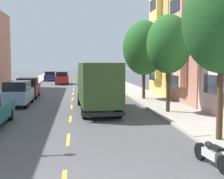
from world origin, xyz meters
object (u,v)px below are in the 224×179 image
at_px(street_tree_nearest, 223,20).
at_px(parked_suv_sky, 17,93).
at_px(moving_red_sedan, 62,78).
at_px(parked_motorcycle, 211,154).
at_px(delivery_box_truck, 97,84).
at_px(parked_suv_burgundy, 28,87).
at_px(street_tree_third, 144,48).
at_px(parked_pickup_navy, 51,76).
at_px(parked_suv_white, 97,75).
at_px(parked_hatchback_charcoal, 101,78).
at_px(street_tree_second, 169,44).

height_order(street_tree_nearest, parked_suv_sky, street_tree_nearest).
distance_m(moving_red_sedan, parked_motorcycle, 39.31).
distance_m(delivery_box_truck, moving_red_sedan, 27.41).
relative_size(parked_suv_sky, parked_suv_burgundy, 0.99).
xyz_separation_m(street_tree_third, parked_pickup_navy, (-10.72, 30.22, -3.84)).
distance_m(street_tree_third, parked_motorcycle, 18.20).
height_order(street_tree_nearest, parked_suv_burgundy, street_tree_nearest).
xyz_separation_m(parked_suv_sky, parked_suv_white, (8.59, 33.84, 0.00)).
height_order(street_tree_third, moving_red_sedan, street_tree_third).
relative_size(delivery_box_truck, parked_suv_burgundy, 1.67).
bearing_deg(parked_motorcycle, parked_pickup_navy, 100.74).
height_order(parked_suv_sky, parked_motorcycle, parked_suv_sky).
bearing_deg(parked_suv_white, street_tree_third, -86.33).
bearing_deg(parked_suv_sky, parked_suv_white, 75.75).
bearing_deg(street_tree_nearest, parked_hatchback_charcoal, 93.04).
distance_m(street_tree_second, parked_suv_white, 39.04).
bearing_deg(parked_pickup_navy, parked_suv_sky, -89.82).
xyz_separation_m(parked_suv_white, parked_motorcycle, (0.37, -49.07, -0.58)).
bearing_deg(street_tree_second, delivery_box_truck, 163.44).
xyz_separation_m(delivery_box_truck, parked_suv_sky, (-6.02, 3.63, -0.93)).
distance_m(parked_pickup_navy, parked_suv_burgundy, 26.97).
xyz_separation_m(street_tree_nearest, parked_motorcycle, (-1.65, -2.87, -4.71)).
height_order(street_tree_third, parked_motorcycle, street_tree_third).
xyz_separation_m(parked_suv_sky, parked_pickup_navy, (-0.11, 32.60, -0.16)).
bearing_deg(parked_motorcycle, street_tree_nearest, 60.06).
distance_m(street_tree_third, delivery_box_truck, 8.05).
height_order(street_tree_nearest, parked_pickup_navy, street_tree_nearest).
distance_m(delivery_box_truck, parked_pickup_navy, 36.76).
xyz_separation_m(street_tree_second, parked_suv_burgundy, (-10.67, 10.62, -3.58)).
xyz_separation_m(street_tree_third, parked_suv_burgundy, (-10.67, 3.25, -3.68)).
height_order(parked_suv_white, moving_red_sedan, same).
distance_m(street_tree_nearest, parked_suv_sky, 16.81).
bearing_deg(parked_motorcycle, parked_suv_white, 90.43).
xyz_separation_m(street_tree_third, parked_hatchback_charcoal, (-2.00, 22.92, -3.91)).
bearing_deg(parked_suv_burgundy, street_tree_nearest, -59.33).
height_order(parked_pickup_navy, moving_red_sedan, moving_red_sedan).
bearing_deg(street_tree_nearest, parked_suv_white, 92.50).
distance_m(parked_suv_sky, parked_hatchback_charcoal, 26.73).
distance_m(parked_suv_sky, parked_suv_burgundy, 5.63).
height_order(parked_suv_white, parked_motorcycle, parked_suv_white).
bearing_deg(parked_hatchback_charcoal, parked_pickup_navy, 140.08).
xyz_separation_m(delivery_box_truck, parked_hatchback_charcoal, (2.59, 28.93, -1.16)).
height_order(street_tree_second, moving_red_sedan, street_tree_second).
relative_size(street_tree_nearest, parked_motorcycle, 3.51).
xyz_separation_m(street_tree_second, parked_motorcycle, (-1.65, -10.24, -4.16)).
bearing_deg(parked_suv_white, parked_suv_sky, -104.25).
height_order(street_tree_nearest, street_tree_second, street_tree_nearest).
height_order(street_tree_third, parked_hatchback_charcoal, street_tree_third).
height_order(parked_hatchback_charcoal, moving_red_sedan, moving_red_sedan).
bearing_deg(parked_hatchback_charcoal, parked_motorcycle, -89.51).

